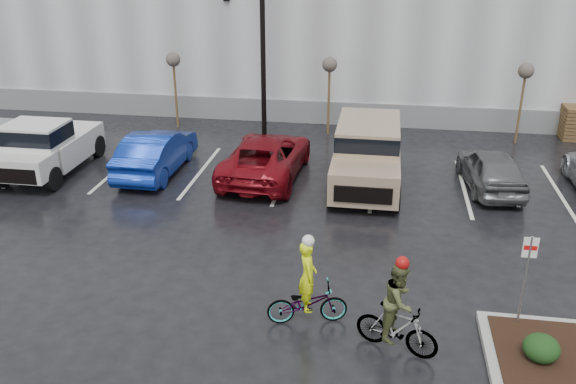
% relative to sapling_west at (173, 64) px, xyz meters
% --- Properties ---
extents(ground, '(120.00, 120.00, 0.00)m').
position_rel_sapling_west_xyz_m(ground, '(8.00, -13.00, -2.73)').
color(ground, black).
rests_on(ground, ground).
extents(warehouse, '(60.50, 15.50, 7.20)m').
position_rel_sapling_west_xyz_m(warehouse, '(8.00, 8.99, 0.92)').
color(warehouse, '#A2A4A7').
rests_on(warehouse, ground).
extents(sapling_west, '(0.60, 0.60, 3.20)m').
position_rel_sapling_west_xyz_m(sapling_west, '(0.00, 0.00, 0.00)').
color(sapling_west, '#472E1C').
rests_on(sapling_west, ground).
extents(sapling_mid, '(0.60, 0.60, 3.20)m').
position_rel_sapling_west_xyz_m(sapling_mid, '(6.50, 0.00, 0.00)').
color(sapling_mid, '#472E1C').
rests_on(sapling_mid, ground).
extents(sapling_east, '(0.60, 0.60, 3.20)m').
position_rel_sapling_west_xyz_m(sapling_east, '(14.00, 0.00, 0.00)').
color(sapling_east, '#472E1C').
rests_on(sapling_east, ground).
extents(shrub_a, '(0.70, 0.70, 0.52)m').
position_rel_sapling_west_xyz_m(shrub_a, '(12.00, -14.00, -2.32)').
color(shrub_a, black).
rests_on(shrub_a, curb_island).
extents(fire_lane_sign, '(0.30, 0.05, 2.20)m').
position_rel_sapling_west_xyz_m(fire_lane_sign, '(11.80, -12.80, -1.32)').
color(fire_lane_sign, gray).
rests_on(fire_lane_sign, ground).
extents(pickup_white, '(2.10, 5.20, 1.96)m').
position_rel_sapling_west_xyz_m(pickup_white, '(-2.67, -5.55, -1.75)').
color(pickup_white, silver).
rests_on(pickup_white, ground).
extents(car_blue, '(1.61, 4.53, 1.49)m').
position_rel_sapling_west_xyz_m(car_blue, '(1.02, -5.26, -1.98)').
color(car_blue, navy).
rests_on(car_blue, ground).
extents(car_red, '(2.66, 5.32, 1.45)m').
position_rel_sapling_west_xyz_m(car_red, '(4.86, -5.04, -2.00)').
color(car_red, maroon).
rests_on(car_red, ground).
extents(suv_tan, '(2.20, 5.10, 2.06)m').
position_rel_sapling_west_xyz_m(suv_tan, '(8.28, -5.38, -1.70)').
color(suv_tan, tan).
rests_on(suv_tan, ground).
extents(car_grey, '(2.01, 4.11, 1.35)m').
position_rel_sapling_west_xyz_m(car_grey, '(12.30, -4.93, -2.05)').
color(car_grey, '#5B5E60').
rests_on(car_grey, ground).
extents(cyclist_hivis, '(1.83, 1.01, 2.10)m').
position_rel_sapling_west_xyz_m(cyclist_hivis, '(7.35, -13.26, -2.07)').
color(cyclist_hivis, '#3F3F44').
rests_on(cyclist_hivis, ground).
extents(cyclist_olive, '(1.72, 1.03, 2.15)m').
position_rel_sapling_west_xyz_m(cyclist_olive, '(9.24, -13.95, -1.93)').
color(cyclist_olive, '#3F3F44').
rests_on(cyclist_olive, ground).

